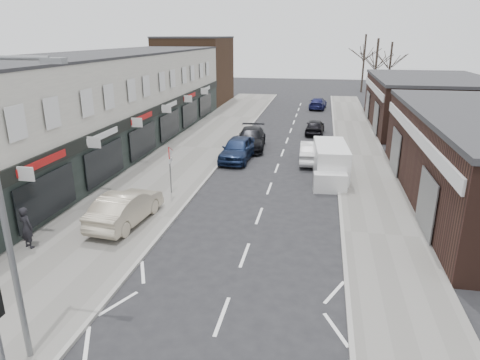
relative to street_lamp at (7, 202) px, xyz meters
The scene contains 18 objects.
pavement_left 23.36m from the street_lamp, 95.57° to the left, with size 5.50×64.00×0.12m, color slate.
pavement_right 25.42m from the street_lamp, 65.74° to the left, with size 3.50×64.00×0.12m, color slate.
shop_terrace_left 22.22m from the street_lamp, 113.85° to the left, with size 8.00×41.00×7.10m, color silver.
brick_block_far 46.68m from the street_lamp, 101.09° to the left, with size 8.00×10.00×8.00m, color #472E1E.
right_unit_far 38.81m from the street_lamp, 63.93° to the left, with size 10.00×16.00×4.50m, color #331D17.
tree_far_a 50.85m from the street_lamp, 74.51° to the left, with size 3.60×3.60×8.00m, color #382D26, non-canonical shape.
tree_far_b 57.28m from the street_lamp, 73.70° to the left, with size 3.60×3.60×7.50m, color #382D26, non-canonical shape.
tree_far_c 62.35m from the street_lamp, 77.91° to the left, with size 3.60×3.60×8.50m, color #382D26, non-canonical shape.
street_lamp is the anchor object (origin of this frame).
warning_sign 13.04m from the street_lamp, 92.84° to the left, with size 0.12×0.80×2.70m.
white_van 19.39m from the street_lamp, 65.41° to the left, with size 2.24×5.48×2.08m.
sedan_on_pavement 9.48m from the street_lamp, 98.91° to the left, with size 1.61×4.61×1.52m, color #B5A991.
pedestrian 7.88m from the street_lamp, 127.09° to the left, with size 0.64×0.42×1.77m, color black.
parked_car_left_a 20.63m from the street_lamp, 85.46° to the left, with size 1.93×4.80×1.64m, color #142141.
parked_car_left_b 24.08m from the street_lamp, 85.27° to the left, with size 2.15×5.29×1.53m, color black.
parked_car_right_a 22.14m from the street_lamp, 72.03° to the left, with size 1.58×4.52×1.49m, color silver.
parked_car_right_b 30.75m from the street_lamp, 77.26° to the left, with size 1.56×3.88×1.32m, color black.
parked_car_right_c 44.45m from the street_lamp, 81.26° to the left, with size 1.82×4.49×1.30m, color #161846.
Camera 1 is at (2.68, -9.02, 8.37)m, focal length 32.00 mm.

